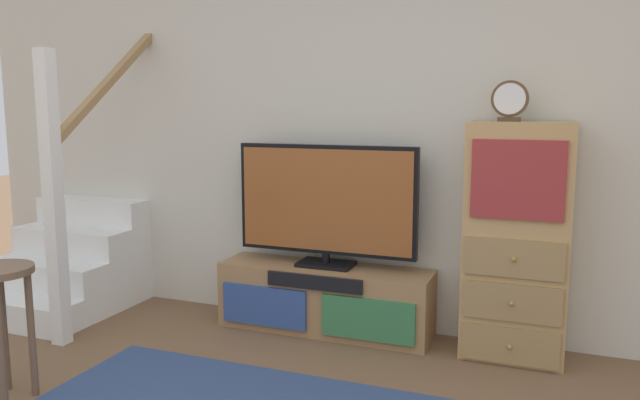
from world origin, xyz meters
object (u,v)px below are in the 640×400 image
at_px(desk_clock, 510,101).
at_px(media_console, 325,299).
at_px(television, 326,202).
at_px(side_cabinet, 517,242).

bearing_deg(desk_clock, media_console, 179.76).
bearing_deg(television, media_console, -90.00).
bearing_deg(media_console, side_cabinet, 0.50).
bearing_deg(desk_clock, side_cabinet, 11.83).
relative_size(television, side_cabinet, 0.87).
relative_size(television, desk_clock, 5.26).
distance_m(media_console, television, 0.64).
distance_m(media_console, desk_clock, 1.69).
relative_size(media_console, side_cabinet, 1.01).
height_order(media_console, side_cabinet, side_cabinet).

